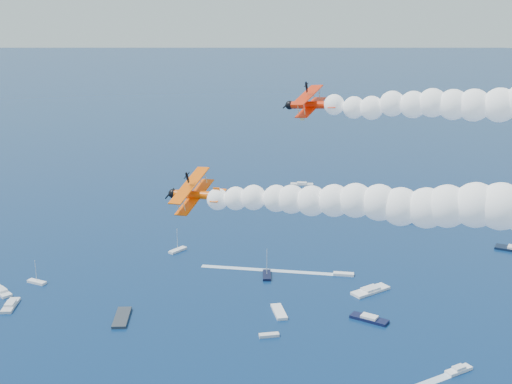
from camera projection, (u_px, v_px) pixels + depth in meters
The scene contains 5 objects.
biplane_lead at pixel (312, 105), 91.67m from camera, with size 7.62×8.55×5.15m, color red, non-canonical shape.
biplane_trail at pixel (196, 195), 86.41m from camera, with size 7.77×8.71×5.25m, color #FB5805, non-canonical shape.
smoke_trail_trail at pixel (488, 208), 72.07m from camera, with size 71.43×17.85×12.79m, color white, non-canonical shape.
spectator_boats at pixel (429, 278), 185.84m from camera, with size 219.19×165.24×0.70m.
boat_wakes at pixel (311, 323), 160.80m from camera, with size 79.49×69.54×0.04m.
Camera 1 is at (51.12, -55.77, 75.54)m, focal length 47.23 mm.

